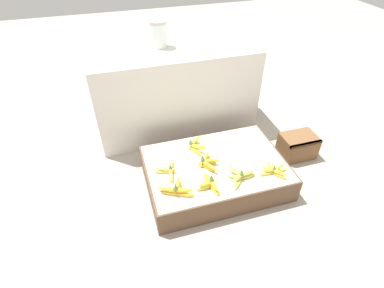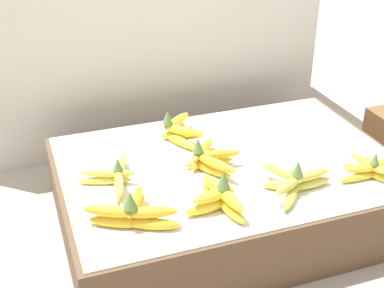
% 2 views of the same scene
% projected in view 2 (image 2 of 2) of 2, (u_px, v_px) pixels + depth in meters
% --- Properties ---
extents(ground_plane, '(10.00, 10.00, 0.00)m').
position_uv_depth(ground_plane, '(227.00, 216.00, 1.75)').
color(ground_plane, '#A89E8E').
extents(display_platform, '(1.05, 0.72, 0.20)m').
position_uv_depth(display_platform, '(228.00, 190.00, 1.70)').
color(display_platform, brown).
rests_on(display_platform, ground_plane).
extents(back_vendor_table, '(1.42, 0.54, 0.79)m').
position_uv_depth(back_vendor_table, '(131.00, 34.00, 2.20)').
color(back_vendor_table, beige).
rests_on(back_vendor_table, ground_plane).
extents(banana_bunch_front_left, '(0.24, 0.19, 0.11)m').
position_uv_depth(banana_bunch_front_left, '(133.00, 212.00, 1.36)').
color(banana_bunch_front_left, gold).
rests_on(banana_bunch_front_left, display_platform).
extents(banana_bunch_front_midleft, '(0.15, 0.21, 0.11)m').
position_uv_depth(banana_bunch_front_midleft, '(219.00, 197.00, 1.42)').
color(banana_bunch_front_midleft, yellow).
rests_on(banana_bunch_front_midleft, display_platform).
extents(banana_bunch_front_midright, '(0.21, 0.21, 0.10)m').
position_uv_depth(banana_bunch_front_midright, '(294.00, 182.00, 1.50)').
color(banana_bunch_front_midright, gold).
rests_on(banana_bunch_front_midright, display_platform).
extents(banana_bunch_front_right, '(0.23, 0.20, 0.08)m').
position_uv_depth(banana_bunch_front_right, '(374.00, 169.00, 1.57)').
color(banana_bunch_front_right, gold).
rests_on(banana_bunch_front_right, display_platform).
extents(banana_bunch_middle_left, '(0.17, 0.25, 0.08)m').
position_uv_depth(banana_bunch_middle_left, '(115.00, 176.00, 1.53)').
color(banana_bunch_middle_left, '#DBCC4C').
rests_on(banana_bunch_middle_left, display_platform).
extents(banana_bunch_middle_midleft, '(0.17, 0.23, 0.10)m').
position_uv_depth(banana_bunch_middle_midleft, '(209.00, 158.00, 1.61)').
color(banana_bunch_middle_midleft, gold).
rests_on(banana_bunch_middle_midleft, display_platform).
extents(banana_bunch_back_midleft, '(0.15, 0.23, 0.11)m').
position_uv_depth(banana_bunch_back_midleft, '(178.00, 130.00, 1.78)').
color(banana_bunch_back_midleft, yellow).
rests_on(banana_bunch_back_midleft, display_platform).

